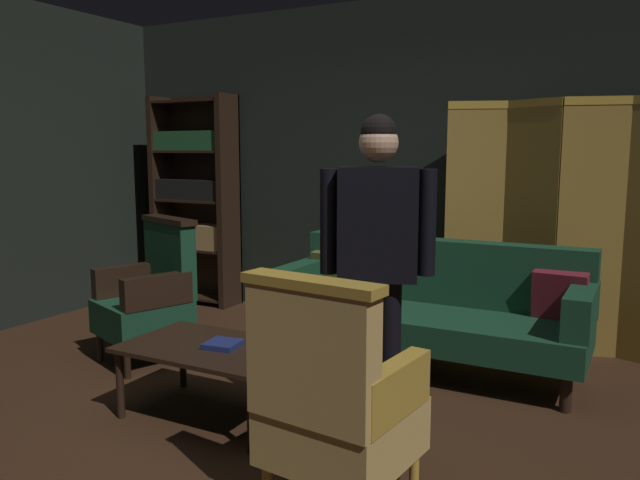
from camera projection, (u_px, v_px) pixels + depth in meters
ground_plane at (252, 428)px, 3.45m from camera, size 10.00×10.00×0.00m
back_wall at (410, 164)px, 5.39m from camera, size 7.20×0.10×2.80m
folding_screen at (560, 223)px, 4.65m from camera, size 1.74×0.24×1.90m
bookshelf at (195, 197)px, 6.22m from camera, size 0.90×0.32×2.05m
velvet_couch at (432, 304)px, 4.40m from camera, size 2.12×0.78×0.88m
coffee_table at (212, 353)px, 3.56m from camera, size 1.00×0.64×0.42m
armchair_gilt_accent at (334, 402)px, 2.59m from camera, size 0.64×0.64×1.04m
armchair_wing_left at (150, 295)px, 4.50m from camera, size 0.75×0.74×1.04m
standing_figure at (377, 248)px, 3.20m from camera, size 0.55×0.35×1.70m
book_navy_cloth at (223, 344)px, 3.53m from camera, size 0.21×0.20×0.03m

